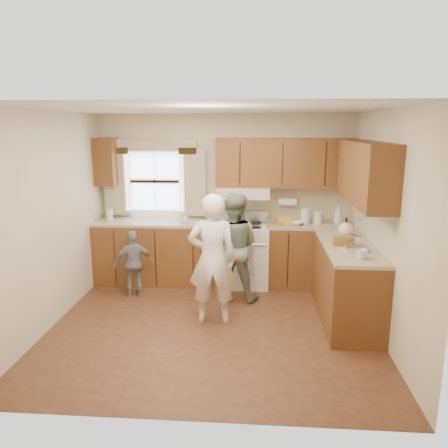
# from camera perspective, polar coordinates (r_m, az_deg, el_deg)

# --- Properties ---
(room) EXTENTS (3.80, 3.80, 3.80)m
(room) POSITION_cam_1_polar(r_m,az_deg,el_deg) (4.94, -1.50, 0.13)
(room) COLOR #472416
(room) RESTS_ON ground
(kitchen_fixtures) EXTENTS (3.80, 2.25, 2.15)m
(kitchen_fixtures) POSITION_cam_1_polar(r_m,az_deg,el_deg) (6.05, 5.34, -1.56)
(kitchen_fixtures) COLOR #462A0F
(kitchen_fixtures) RESTS_ON ground
(stove) EXTENTS (0.76, 0.67, 1.07)m
(stove) POSITION_cam_1_polar(r_m,az_deg,el_deg) (6.50, 2.45, -3.91)
(stove) COLOR silver
(stove) RESTS_ON ground
(woman_left) EXTENTS (0.60, 0.42, 1.57)m
(woman_left) POSITION_cam_1_polar(r_m,az_deg,el_deg) (5.16, -1.53, -4.62)
(woman_left) COLOR white
(woman_left) RESTS_ON ground
(woman_right) EXTENTS (0.76, 0.62, 1.47)m
(woman_right) POSITION_cam_1_polar(r_m,az_deg,el_deg) (5.87, 1.21, -3.01)
(woman_right) COLOR #264032
(woman_right) RESTS_ON ground
(child) EXTENTS (0.59, 0.43, 0.93)m
(child) POSITION_cam_1_polar(r_m,az_deg,el_deg) (6.17, -11.69, -5.09)
(child) COLOR gray
(child) RESTS_ON ground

